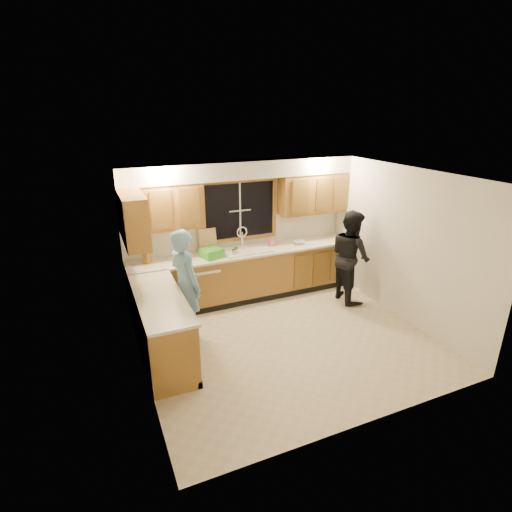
{
  "coord_description": "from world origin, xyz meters",
  "views": [
    {
      "loc": [
        -2.52,
        -4.68,
        3.34
      ],
      "look_at": [
        -0.22,
        0.65,
        1.18
      ],
      "focal_mm": 28.0,
      "sensor_mm": 36.0,
      "label": 1
    }
  ],
  "objects_px": {
    "soap_bottle": "(271,241)",
    "dish_crate": "(212,253)",
    "bowl": "(299,242)",
    "stove": "(170,348)",
    "man": "(186,285)",
    "knife_block": "(147,257)",
    "sink": "(246,254)",
    "dishwasher": "(202,285)",
    "woman": "(350,256)"
  },
  "relations": [
    {
      "from": "soap_bottle",
      "to": "dish_crate",
      "type": "bearing_deg",
      "value": -173.05
    },
    {
      "from": "soap_bottle",
      "to": "bowl",
      "type": "bearing_deg",
      "value": -11.53
    },
    {
      "from": "sink",
      "to": "woman",
      "type": "relative_size",
      "value": 0.51
    },
    {
      "from": "sink",
      "to": "dish_crate",
      "type": "relative_size",
      "value": 2.56
    },
    {
      "from": "stove",
      "to": "soap_bottle",
      "type": "bearing_deg",
      "value": 39.3
    },
    {
      "from": "sink",
      "to": "stove",
      "type": "relative_size",
      "value": 0.96
    },
    {
      "from": "man",
      "to": "knife_block",
      "type": "bearing_deg",
      "value": 3.55
    },
    {
      "from": "man",
      "to": "woman",
      "type": "relative_size",
      "value": 1.04
    },
    {
      "from": "woman",
      "to": "knife_block",
      "type": "distance_m",
      "value": 3.54
    },
    {
      "from": "dish_crate",
      "to": "knife_block",
      "type": "bearing_deg",
      "value": 172.25
    },
    {
      "from": "bowl",
      "to": "stove",
      "type": "bearing_deg",
      "value": -147.93
    },
    {
      "from": "dishwasher",
      "to": "knife_block",
      "type": "distance_m",
      "value": 1.08
    },
    {
      "from": "woman",
      "to": "dish_crate",
      "type": "distance_m",
      "value": 2.48
    },
    {
      "from": "knife_block",
      "to": "soap_bottle",
      "type": "height_order",
      "value": "knife_block"
    },
    {
      "from": "stove",
      "to": "soap_bottle",
      "type": "relative_size",
      "value": 5.07
    },
    {
      "from": "man",
      "to": "dish_crate",
      "type": "height_order",
      "value": "man"
    },
    {
      "from": "woman",
      "to": "stove",
      "type": "bearing_deg",
      "value": 108.96
    },
    {
      "from": "stove",
      "to": "bowl",
      "type": "xyz_separation_m",
      "value": [
        2.87,
        1.8,
        0.5
      ]
    },
    {
      "from": "sink",
      "to": "knife_block",
      "type": "bearing_deg",
      "value": 177.31
    },
    {
      "from": "dishwasher",
      "to": "stove",
      "type": "relative_size",
      "value": 0.91
    },
    {
      "from": "dish_crate",
      "to": "bowl",
      "type": "height_order",
      "value": "dish_crate"
    },
    {
      "from": "woman",
      "to": "soap_bottle",
      "type": "distance_m",
      "value": 1.47
    },
    {
      "from": "woman",
      "to": "man",
      "type": "bearing_deg",
      "value": 95.12
    },
    {
      "from": "stove",
      "to": "sink",
      "type": "bearing_deg",
      "value": 45.39
    },
    {
      "from": "dish_crate",
      "to": "stove",
      "type": "bearing_deg",
      "value": -122.77
    },
    {
      "from": "dish_crate",
      "to": "bowl",
      "type": "bearing_deg",
      "value": 1.19
    },
    {
      "from": "sink",
      "to": "dishwasher",
      "type": "bearing_deg",
      "value": -179.01
    },
    {
      "from": "woman",
      "to": "sink",
      "type": "bearing_deg",
      "value": 67.44
    },
    {
      "from": "dishwasher",
      "to": "bowl",
      "type": "distance_m",
      "value": 1.99
    },
    {
      "from": "man",
      "to": "bowl",
      "type": "relative_size",
      "value": 8.27
    },
    {
      "from": "stove",
      "to": "woman",
      "type": "height_order",
      "value": "woman"
    },
    {
      "from": "man",
      "to": "soap_bottle",
      "type": "xyz_separation_m",
      "value": [
        1.87,
        1.01,
        0.14
      ]
    },
    {
      "from": "man",
      "to": "soap_bottle",
      "type": "bearing_deg",
      "value": -78.83
    },
    {
      "from": "sink",
      "to": "dishwasher",
      "type": "distance_m",
      "value": 0.96
    },
    {
      "from": "woman",
      "to": "bowl",
      "type": "xyz_separation_m",
      "value": [
        -0.63,
        0.77,
        0.11
      ]
    },
    {
      "from": "man",
      "to": "dish_crate",
      "type": "xyz_separation_m",
      "value": [
        0.68,
        0.87,
        0.13
      ]
    },
    {
      "from": "stove",
      "to": "man",
      "type": "height_order",
      "value": "man"
    },
    {
      "from": "stove",
      "to": "soap_bottle",
      "type": "xyz_separation_m",
      "value": [
        2.33,
        1.91,
        0.56
      ]
    },
    {
      "from": "sink",
      "to": "man",
      "type": "distance_m",
      "value": 1.64
    },
    {
      "from": "woman",
      "to": "soap_bottle",
      "type": "bearing_deg",
      "value": 55.58
    },
    {
      "from": "dishwasher",
      "to": "dish_crate",
      "type": "distance_m",
      "value": 0.62
    },
    {
      "from": "dishwasher",
      "to": "dish_crate",
      "type": "relative_size",
      "value": 2.44
    },
    {
      "from": "stove",
      "to": "woman",
      "type": "bearing_deg",
      "value": 16.41
    },
    {
      "from": "sink",
      "to": "woman",
      "type": "xyz_separation_m",
      "value": [
        1.7,
        -0.8,
        -0.03
      ]
    },
    {
      "from": "dishwasher",
      "to": "dish_crate",
      "type": "bearing_deg",
      "value": -14.8
    },
    {
      "from": "knife_block",
      "to": "soap_bottle",
      "type": "distance_m",
      "value": 2.26
    },
    {
      "from": "woman",
      "to": "knife_block",
      "type": "bearing_deg",
      "value": 78.2
    },
    {
      "from": "man",
      "to": "woman",
      "type": "height_order",
      "value": "man"
    },
    {
      "from": "soap_bottle",
      "to": "sink",
      "type": "bearing_deg",
      "value": -171.15
    },
    {
      "from": "knife_block",
      "to": "dish_crate",
      "type": "bearing_deg",
      "value": -49.6
    }
  ]
}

